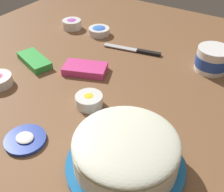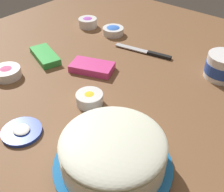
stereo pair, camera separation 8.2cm
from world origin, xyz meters
name	(u,v)px [view 1 (the left image)]	position (x,y,z in m)	size (l,w,h in m)	color
ground_plane	(107,82)	(0.00, 0.00, 0.00)	(1.54, 1.54, 0.00)	brown
frosted_cake	(126,153)	(-0.23, 0.27, 0.05)	(0.28, 0.28, 0.11)	#1E6BB2
frosting_tub	(212,59)	(-0.27, -0.26, 0.04)	(0.12, 0.12, 0.09)	white
frosting_tub_lid	(25,139)	(0.03, 0.34, 0.01)	(0.11, 0.11, 0.02)	#233DAD
spreading_knife	(137,50)	(0.01, -0.24, 0.01)	(0.24, 0.06, 0.01)	silver
sprinkle_bowl_rainbow	(72,24)	(0.37, -0.27, 0.02)	(0.09, 0.09, 0.04)	white
sprinkle_bowl_yellow	(89,100)	(-0.02, 0.13, 0.02)	(0.08, 0.08, 0.04)	white
sprinkle_bowl_blue	(99,31)	(0.23, -0.29, 0.02)	(0.09, 0.09, 0.04)	white
candy_box_lower	(34,60)	(0.29, 0.05, 0.01)	(0.15, 0.07, 0.02)	green
candy_box_upper	(85,69)	(0.10, -0.01, 0.01)	(0.15, 0.08, 0.03)	#E53D8E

